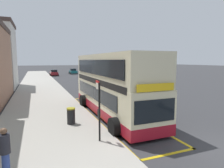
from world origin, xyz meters
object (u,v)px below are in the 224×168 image
object	(u,v)px
double_decker_bus	(111,86)
bus_stop_sign	(99,106)
parked_car_maroon_distant	(54,73)
parked_car_teal_far	(73,71)
parked_car_teal_across	(88,75)
litter_bin	(71,116)
pedestrian_waiting_near_sign	(5,150)

from	to	relation	value
double_decker_bus	bus_stop_sign	xyz separation A→B (m)	(-2.43, -4.53, -0.26)
parked_car_maroon_distant	bus_stop_sign	bearing A→B (deg)	-92.34
double_decker_bus	parked_car_teal_far	size ratio (longest dim) A/B	2.66
parked_car_teal_far	parked_car_teal_across	xyz separation A→B (m)	(0.05, -17.09, 0.00)
bus_stop_sign	parked_car_teal_far	world-z (taller)	bus_stop_sign
parked_car_maroon_distant	double_decker_bus	bearing A→B (deg)	-89.05
parked_car_teal_far	parked_car_maroon_distant	distance (m)	7.80
parked_car_teal_across	litter_bin	xyz separation A→B (m)	(-8.59, -28.58, -0.16)
parked_car_teal_far	parked_car_teal_across	world-z (taller)	same
bus_stop_sign	parked_car_maroon_distant	distance (m)	43.55
parked_car_teal_across	litter_bin	distance (m)	29.84
bus_stop_sign	pedestrian_waiting_near_sign	bearing A→B (deg)	-156.36
parked_car_maroon_distant	litter_bin	bearing A→B (deg)	-93.68
double_decker_bus	parked_car_teal_across	distance (m)	27.54
parked_car_teal_across	parked_car_maroon_distant	bearing A→B (deg)	-61.86
parked_car_maroon_distant	litter_bin	size ratio (longest dim) A/B	4.24
double_decker_bus	bus_stop_sign	distance (m)	5.15
parked_car_maroon_distant	pedestrian_waiting_near_sign	size ratio (longest dim) A/B	2.52
parked_car_teal_far	parked_car_maroon_distant	bearing A→B (deg)	38.99
parked_car_teal_far	parked_car_teal_across	size ratio (longest dim) A/B	1.00
double_decker_bus	parked_car_maroon_distant	distance (m)	38.99
parked_car_teal_across	pedestrian_waiting_near_sign	bearing A→B (deg)	72.60
parked_car_teal_far	pedestrian_waiting_near_sign	xyz separation A→B (m)	(-11.46, -50.25, 0.25)
parked_car_teal_far	parked_car_teal_across	bearing A→B (deg)	88.24
parked_car_teal_across	parked_car_teal_far	bearing A→B (deg)	-88.08
bus_stop_sign	pedestrian_waiting_near_sign	xyz separation A→B (m)	(-3.75, -1.64, -0.76)
litter_bin	parked_car_maroon_distant	bearing A→B (deg)	86.27
bus_stop_sign	litter_bin	size ratio (longest dim) A/B	2.90
pedestrian_waiting_near_sign	litter_bin	bearing A→B (deg)	57.44
parked_car_maroon_distant	litter_bin	distance (m)	40.64
parked_car_maroon_distant	parked_car_teal_across	xyz separation A→B (m)	(5.95, -11.98, 0.00)
parked_car_teal_across	bus_stop_sign	bearing A→B (deg)	77.91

